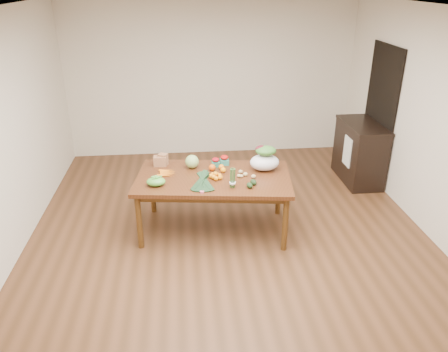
{
  "coord_description": "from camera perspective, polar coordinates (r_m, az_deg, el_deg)",
  "views": [
    {
      "loc": [
        -0.53,
        -4.59,
        3.0
      ],
      "look_at": [
        -0.07,
        0.0,
        0.87
      ],
      "focal_mm": 35.0,
      "sensor_mm": 36.0,
      "label": 1
    }
  ],
  "objects": [
    {
      "name": "cabbage",
      "position": [
        5.58,
        -4.2,
        1.89
      ],
      "size": [
        0.17,
        0.17,
        0.17
      ],
      "primitive_type": "sphere",
      "color": "#96B166",
      "rests_on": "dining_table"
    },
    {
      "name": "kale_bunch",
      "position": [
        5.02,
        -2.82,
        -0.85
      ],
      "size": [
        0.37,
        0.44,
        0.16
      ],
      "primitive_type": null,
      "rotation": [
        0.0,
        0.0,
        -0.13
      ],
      "color": "black",
      "rests_on": "dining_table"
    },
    {
      "name": "mandarin_cluster",
      "position": [
        5.29,
        -1.14,
        0.14
      ],
      "size": [
        0.2,
        0.2,
        0.09
      ],
      "primitive_type": null,
      "rotation": [
        0.0,
        0.0,
        -0.13
      ],
      "color": "orange",
      "rests_on": "dining_table"
    },
    {
      "name": "potato_b",
      "position": [
        5.32,
        2.29,
        -0.01
      ],
      "size": [
        0.05,
        0.04,
        0.04
      ],
      "primitive_type": "ellipsoid",
      "color": "tan",
      "rests_on": "dining_table"
    },
    {
      "name": "orange_c",
      "position": [
        5.45,
        -0.11,
        0.8
      ],
      "size": [
        0.07,
        0.07,
        0.07
      ],
      "primitive_type": "sphere",
      "color": "orange",
      "rests_on": "dining_table"
    },
    {
      "name": "strawberry_basket_a",
      "position": [
        5.63,
        -1.1,
        1.73
      ],
      "size": [
        0.11,
        0.11,
        0.09
      ],
      "primitive_type": null,
      "rotation": [
        0.0,
        0.0,
        -0.13
      ],
      "color": "red",
      "rests_on": "dining_table"
    },
    {
      "name": "orange_a",
      "position": [
        5.5,
        -1.56,
        1.11
      ],
      "size": [
        0.09,
        0.09,
        0.09
      ],
      "primitive_type": "sphere",
      "color": "#DE530D",
      "rests_on": "dining_table"
    },
    {
      "name": "orange_b",
      "position": [
        5.53,
        -0.35,
        1.18
      ],
      "size": [
        0.07,
        0.07,
        0.07
      ],
      "primitive_type": "sphere",
      "color": "orange",
      "rests_on": "dining_table"
    },
    {
      "name": "snap_pea_bag",
      "position": [
        5.17,
        -8.88,
        -0.73
      ],
      "size": [
        0.22,
        0.17,
        0.1
      ],
      "primitive_type": "ellipsoid",
      "color": "#55AF3B",
      "rests_on": "dining_table"
    },
    {
      "name": "avocado_b",
      "position": [
        5.14,
        3.86,
        -0.8
      ],
      "size": [
        0.1,
        0.12,
        0.07
      ],
      "primitive_type": "ellipsoid",
      "rotation": [
        0.0,
        0.0,
        0.3
      ],
      "color": "black",
      "rests_on": "dining_table"
    },
    {
      "name": "dining_table",
      "position": [
        5.53,
        -1.35,
        -3.58
      ],
      "size": [
        2.0,
        1.27,
        0.75
      ],
      "primitive_type": "cube",
      "rotation": [
        0.0,
        0.0,
        -0.13
      ],
      "color": "#552B13",
      "rests_on": "floor"
    },
    {
      "name": "potato_e",
      "position": [
        5.31,
        3.87,
        -0.06
      ],
      "size": [
        0.06,
        0.05,
        0.05
      ],
      "primitive_type": "ellipsoid",
      "color": "tan",
      "rests_on": "dining_table"
    },
    {
      "name": "floor",
      "position": [
        5.51,
        0.77,
        -8.23
      ],
      "size": [
        6.0,
        6.0,
        0.0
      ],
      "primitive_type": "plane",
      "color": "brown",
      "rests_on": "ground"
    },
    {
      "name": "potato_c",
      "position": [
        5.36,
        2.81,
        0.23
      ],
      "size": [
        0.06,
        0.05,
        0.05
      ],
      "primitive_type": "ellipsoid",
      "color": "#D4C67A",
      "rests_on": "dining_table"
    },
    {
      "name": "strawberry_basket_b",
      "position": [
        5.68,
        0.05,
        2.0
      ],
      "size": [
        0.12,
        0.12,
        0.1
      ],
      "primitive_type": null,
      "rotation": [
        0.0,
        0.0,
        -0.13
      ],
      "color": "red",
      "rests_on": "dining_table"
    },
    {
      "name": "potato_d",
      "position": [
        5.43,
        2.18,
        0.56
      ],
      "size": [
        0.06,
        0.05,
        0.05
      ],
      "primitive_type": "ellipsoid",
      "color": "tan",
      "rests_on": "dining_table"
    },
    {
      "name": "asparagus_bundle",
      "position": [
        5.02,
        1.13,
        -0.26
      ],
      "size": [
        0.09,
        0.13,
        0.26
      ],
      "primitive_type": null,
      "rotation": [
        0.15,
        0.0,
        -0.13
      ],
      "color": "#447937",
      "rests_on": "dining_table"
    },
    {
      "name": "ceiling",
      "position": [
        4.63,
        0.97,
        21.06
      ],
      "size": [
        5.0,
        6.0,
        0.02
      ],
      "primitive_type": "cube",
      "color": "white",
      "rests_on": "room_walls"
    },
    {
      "name": "salad_bag",
      "position": [
        5.51,
        5.34,
        2.18
      ],
      "size": [
        0.4,
        0.32,
        0.29
      ],
      "primitive_type": null,
      "rotation": [
        0.0,
        0.0,
        -0.13
      ],
      "color": "white",
      "rests_on": "dining_table"
    },
    {
      "name": "avocado_a",
      "position": [
        5.07,
        3.36,
        -1.23
      ],
      "size": [
        0.09,
        0.11,
        0.06
      ],
      "primitive_type": "ellipsoid",
      "rotation": [
        0.0,
        0.0,
        0.3
      ],
      "color": "black",
      "rests_on": "dining_table"
    },
    {
      "name": "dish_towel",
      "position": [
        6.93,
        15.8,
        3.11
      ],
      "size": [
        0.02,
        0.28,
        0.45
      ],
      "primitive_type": "cube",
      "color": "white",
      "rests_on": "cabinet"
    },
    {
      "name": "paper_bag",
      "position": [
        5.7,
        -8.35,
        2.08
      ],
      "size": [
        0.24,
        0.21,
        0.15
      ],
      "primitive_type": null,
      "rotation": [
        0.0,
        0.0,
        -0.13
      ],
      "color": "olive",
      "rests_on": "dining_table"
    },
    {
      "name": "potato_a",
      "position": [
        5.33,
        1.98,
        0.04
      ],
      "size": [
        0.05,
        0.05,
        0.04
      ],
      "primitive_type": "ellipsoid",
      "color": "#DCCC7F",
      "rests_on": "dining_table"
    },
    {
      "name": "room_walls",
      "position": [
        4.91,
        0.86,
        5.12
      ],
      "size": [
        5.02,
        6.02,
        2.7
      ],
      "color": "silver",
      "rests_on": "floor"
    },
    {
      "name": "doorway_dark",
      "position": [
        7.15,
        19.63,
        7.51
      ],
      "size": [
        0.02,
        1.0,
        2.1
      ],
      "primitive_type": "cube",
      "color": "black",
      "rests_on": "floor"
    },
    {
      "name": "cabinet",
      "position": [
        7.18,
        17.28,
        2.98
      ],
      "size": [
        0.52,
        1.02,
        0.94
      ],
      "primitive_type": "cube",
      "color": "black",
      "rests_on": "floor"
    },
    {
      "name": "carrots",
      "position": [
        5.47,
        -7.41,
        0.41
      ],
      "size": [
        0.25,
        0.24,
        0.03
      ],
      "primitive_type": null,
      "rotation": [
        0.0,
        0.0,
        -0.13
      ],
      "color": "orange",
      "rests_on": "dining_table"
    }
  ]
}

